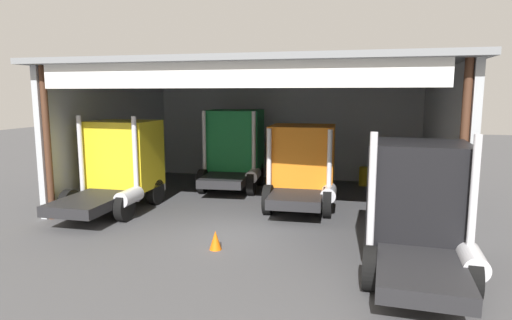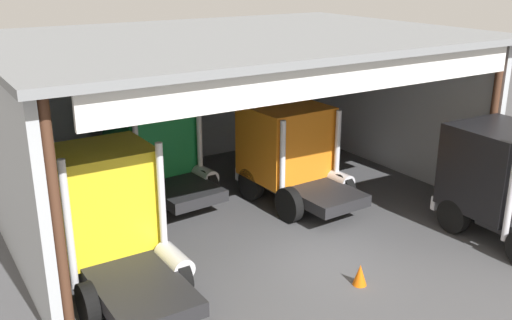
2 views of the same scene
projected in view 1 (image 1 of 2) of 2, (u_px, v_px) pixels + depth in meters
name	position (u px, v px, depth m)	size (l,w,h in m)	color
ground_plane	(230.00, 234.00, 14.06)	(80.00, 80.00, 0.00)	#4C4C4F
workshop_shed	(269.00, 107.00, 19.13)	(14.68, 10.67, 5.66)	#ADB2B7
truck_yellow_yard_outside	(120.00, 164.00, 17.08)	(2.71, 5.07, 3.68)	yellow
truck_green_center_bay	(234.00, 147.00, 20.81)	(2.95, 4.69, 3.72)	#197F3D
truck_orange_center_right_bay	(302.00, 164.00, 17.30)	(2.78, 4.59, 3.24)	orange
truck_black_center_left_bay	(418.00, 204.00, 11.09)	(2.67, 5.17, 3.61)	black
oil_drum	(365.00, 176.00, 21.49)	(0.58, 0.58, 0.91)	gold
tool_cart	(391.00, 179.00, 20.47)	(0.90, 0.60, 1.00)	red
traffic_cone	(215.00, 240.00, 12.63)	(0.36, 0.36, 0.56)	orange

